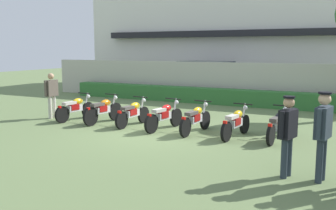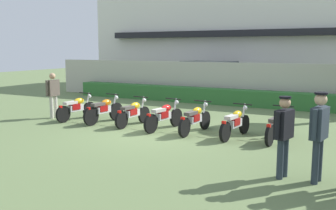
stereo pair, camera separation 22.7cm
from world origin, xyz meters
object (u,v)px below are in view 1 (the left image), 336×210
parked_car (208,79)px  motorcycle_in_row_1 (103,110)px  motorcycle_in_row_4 (196,119)px  motorcycle_in_row_2 (133,113)px  motorcycle_in_row_5 (236,123)px  inspector_person (51,92)px  motorcycle_in_row_0 (75,108)px  motorcycle_in_row_6 (278,125)px  officer_0 (288,130)px  officer_1 (323,129)px  motorcycle_in_row_3 (164,116)px

parked_car → motorcycle_in_row_1: 8.76m
parked_car → motorcycle_in_row_4: (2.95, -8.74, -0.49)m
motorcycle_in_row_2 → motorcycle_in_row_4: motorcycle_in_row_4 is taller
motorcycle_in_row_5 → inspector_person: 6.98m
motorcycle_in_row_2 → inspector_person: bearing=97.0°
motorcycle_in_row_0 → parked_car: bearing=-4.5°
motorcycle_in_row_6 → officer_0: (0.76, -3.06, 0.53)m
motorcycle_in_row_5 → officer_1: size_ratio=1.06×
motorcycle_in_row_0 → officer_0: bearing=-103.6°
parked_car → motorcycle_in_row_4: size_ratio=2.47×
parked_car → motorcycle_in_row_2: (0.66, -8.69, -0.50)m
motorcycle_in_row_0 → motorcycle_in_row_4: (4.66, 0.02, -0.00)m
motorcycle_in_row_4 → inspector_person: size_ratio=1.14×
motorcycle_in_row_5 → inspector_person: inspector_person is taller
parked_car → motorcycle_in_row_0: 8.94m
motorcycle_in_row_4 → inspector_person: inspector_person is taller
motorcycle_in_row_4 → inspector_person: 5.72m
motorcycle_in_row_2 → motorcycle_in_row_4: bearing=-86.7°
parked_car → officer_1: 13.45m
motorcycle_in_row_4 → inspector_person: (-5.69, -0.09, 0.55)m
motorcycle_in_row_4 → officer_1: (3.84, -2.87, 0.60)m
officer_0 → motorcycle_in_row_6: bearing=-62.1°
motorcycle_in_row_6 → parked_car: bearing=36.5°
motorcycle_in_row_4 → motorcycle_in_row_5: bearing=-85.9°
parked_car → inspector_person: (-2.74, -8.83, 0.05)m
motorcycle_in_row_1 → motorcycle_in_row_6: motorcycle_in_row_1 is taller
parked_car → inspector_person: size_ratio=2.82×
motorcycle_in_row_0 → inspector_person: bearing=100.6°
motorcycle_in_row_2 → officer_0: 6.25m
motorcycle_in_row_2 → inspector_person: inspector_person is taller
motorcycle_in_row_3 → officer_0: officer_0 is taller
motorcycle_in_row_1 → motorcycle_in_row_6: bearing=-81.8°
motorcycle_in_row_2 → motorcycle_in_row_6: motorcycle_in_row_2 is taller
parked_car → officer_1: parked_car is taller
motorcycle_in_row_5 → officer_0: bearing=-139.5°
motorcycle_in_row_0 → officer_1: officer_1 is taller
motorcycle_in_row_0 → motorcycle_in_row_1: bearing=-82.1°
motorcycle_in_row_5 → motorcycle_in_row_6: (1.16, 0.16, 0.00)m
officer_0 → parked_car: bearing=-48.3°
motorcycle_in_row_0 → officer_0: officer_0 is taller
motorcycle_in_row_4 → motorcycle_in_row_5: size_ratio=1.03×
motorcycle_in_row_0 → motorcycle_in_row_4: size_ratio=0.96×
motorcycle_in_row_5 → motorcycle_in_row_6: size_ratio=0.97×
motorcycle_in_row_1 → officer_0: (6.65, -2.92, 0.51)m
parked_car → motorcycle_in_row_3: bearing=-70.1°
motorcycle_in_row_1 → inspector_person: (-2.23, -0.10, 0.53)m
motorcycle_in_row_1 → officer_0: 7.28m
inspector_person → officer_0: 9.32m
motorcycle_in_row_5 → officer_0: officer_0 is taller
motorcycle_in_row_2 → motorcycle_in_row_1: bearing=96.5°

